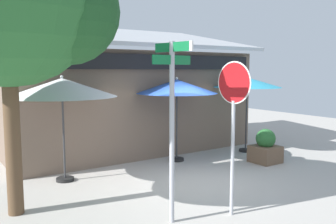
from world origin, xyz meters
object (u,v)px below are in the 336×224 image
object	(u,v)px
patio_umbrella_royal_blue_center	(177,87)
stop_sign	(233,109)
sidewalk_planter	(265,148)
patio_umbrella_teal_right	(247,83)
street_sign_post	(172,114)
patio_umbrella_ivory_left	(62,88)

from	to	relation	value
patio_umbrella_royal_blue_center	stop_sign	bearing A→B (deg)	-111.32
patio_umbrella_royal_blue_center	sidewalk_planter	size ratio (longest dim) A/B	2.51
patio_umbrella_royal_blue_center	patio_umbrella_teal_right	world-z (taller)	patio_umbrella_teal_right
street_sign_post	patio_umbrella_royal_blue_center	bearing A→B (deg)	53.35
patio_umbrella_royal_blue_center	sidewalk_planter	bearing A→B (deg)	-38.56
stop_sign	patio_umbrella_teal_right	bearing A→B (deg)	41.10
stop_sign	patio_umbrella_ivory_left	size ratio (longest dim) A/B	1.09
patio_umbrella_royal_blue_center	patio_umbrella_teal_right	size ratio (longest dim) A/B	0.99
patio_umbrella_teal_right	stop_sign	bearing A→B (deg)	-138.90
street_sign_post	stop_sign	xyz separation A→B (m)	(1.14, -0.36, 0.07)
street_sign_post	patio_umbrella_teal_right	bearing A→B (deg)	31.80
stop_sign	patio_umbrella_ivory_left	distance (m)	4.36
patio_umbrella_teal_right	sidewalk_planter	size ratio (longest dim) A/B	2.54
street_sign_post	stop_sign	distance (m)	1.20
street_sign_post	stop_sign	world-z (taller)	street_sign_post
patio_umbrella_ivory_left	patio_umbrella_royal_blue_center	size ratio (longest dim) A/B	1.05
street_sign_post	sidewalk_planter	world-z (taller)	street_sign_post
patio_umbrella_teal_right	sidewalk_planter	bearing A→B (deg)	-113.47
patio_umbrella_teal_right	street_sign_post	bearing A→B (deg)	-148.20
street_sign_post	patio_umbrella_ivory_left	distance (m)	3.65
patio_umbrella_royal_blue_center	sidewalk_planter	world-z (taller)	patio_umbrella_royal_blue_center
patio_umbrella_royal_blue_center	sidewalk_planter	xyz separation A→B (m)	(2.08, -1.66, -1.81)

